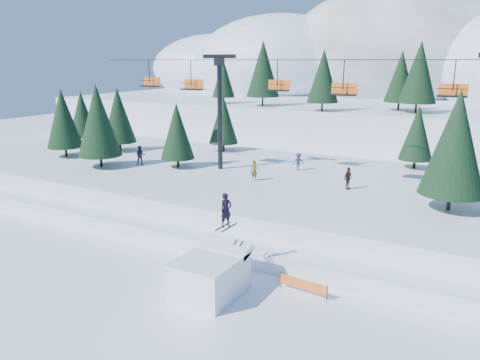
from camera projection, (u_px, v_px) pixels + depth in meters
The scene contains 10 objects.
ground at pixel (187, 301), 24.56m from camera, with size 160.00×160.00×0.00m, color white.
mid_shelf at pixel (311, 195), 39.45m from camera, with size 70.00×22.00×2.50m, color white.
berm at pixel (257, 241), 31.18m from camera, with size 70.00×6.00×1.10m, color white.
mountain_ridge at pixel (395, 75), 86.55m from camera, with size 119.00×60.50×26.46m.
jump_kicker at pixel (211, 273), 25.12m from camera, with size 3.07×4.32×5.28m.
chairlift at pixel (331, 99), 36.88m from camera, with size 46.00×3.21×10.28m.
conifer_stand at pixel (387, 133), 35.37m from camera, with size 62.57×17.39×9.47m.
distant_skiers at pixel (314, 168), 39.76m from camera, with size 34.53×8.11×1.86m.
banner_near at pixel (303, 284), 25.18m from camera, with size 2.85×0.29×0.90m.
banner_far at pixel (394, 286), 24.97m from camera, with size 2.86×0.14×0.90m.
Camera 1 is at (13.31, -18.00, 12.26)m, focal length 35.00 mm.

